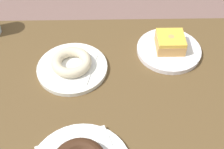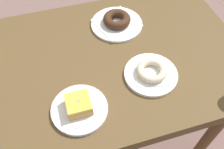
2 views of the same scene
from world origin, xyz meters
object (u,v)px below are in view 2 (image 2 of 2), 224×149
Objects in this scene: plate_chocolate_ring at (117,24)px; plate_sugar_ring at (151,74)px; donut_sugar_ring at (152,70)px; donut_chocolate_ring at (117,19)px; plate_glazed_square at (80,109)px; donut_glazed_square at (79,104)px.

plate_sugar_ring is at bearing 97.40° from plate_chocolate_ring.
donut_chocolate_ring reaches higher than donut_sugar_ring.
plate_glazed_square is 0.03m from donut_glazed_square.
donut_chocolate_ring reaches higher than plate_glazed_square.
donut_sugar_ring reaches higher than plate_chocolate_ring.
plate_chocolate_ring is at bearing -82.60° from donut_sugar_ring.
donut_sugar_ring is at bearing 97.40° from plate_chocolate_ring.
donut_sugar_ring is at bearing -166.52° from plate_glazed_square.
plate_chocolate_ring is (0.04, -0.31, -0.03)m from donut_sugar_ring.
donut_chocolate_ring is (-0.26, -0.38, -0.01)m from donut_glazed_square.
donut_glazed_square is 0.31m from plate_sugar_ring.
donut_glazed_square is at bearing 56.42° from donut_chocolate_ring.
plate_glazed_square is 0.31m from donut_sugar_ring.
donut_sugar_ring is (0.00, 0.00, 0.02)m from plate_sugar_ring.
donut_glazed_square is at bearing 56.42° from plate_chocolate_ring.
donut_chocolate_ring is at bearing -123.58° from plate_glazed_square.
donut_sugar_ring is 0.32m from plate_chocolate_ring.
donut_glazed_square is 0.46m from plate_chocolate_ring.
donut_glazed_square is 0.46m from donut_chocolate_ring.
plate_sugar_ring is 0.02m from donut_sugar_ring.
plate_chocolate_ring is at bearing -123.58° from donut_glazed_square.
donut_sugar_ring reaches higher than plate_sugar_ring.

